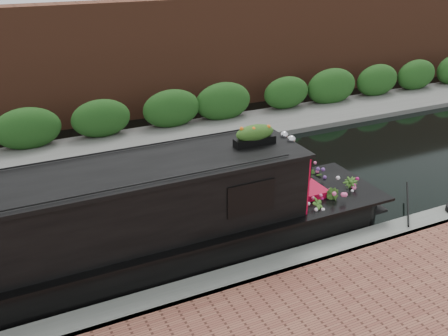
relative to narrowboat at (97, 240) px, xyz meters
name	(u,v)px	position (x,y,z in m)	size (l,w,h in m)	color
ground	(155,212)	(1.71, 1.93, -0.81)	(80.00, 80.00, 0.00)	black
near_bank_coping	(214,293)	(1.71, -1.37, -0.81)	(40.00, 0.60, 0.50)	slate
far_bank_path	(111,150)	(1.71, 6.13, -0.81)	(40.00, 2.40, 0.34)	slate
far_hedge	(104,141)	(1.71, 7.03, -0.81)	(40.00, 1.10, 2.80)	#204D19
far_brick_wall	(90,121)	(1.71, 9.13, -0.81)	(40.00, 1.00, 8.00)	brown
narrowboat	(97,240)	(0.00, 0.00, 0.00)	(11.62, 2.08, 2.73)	black
rope_fender	(365,201)	(6.27, 0.00, -0.65)	(0.33, 0.33, 0.40)	olive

